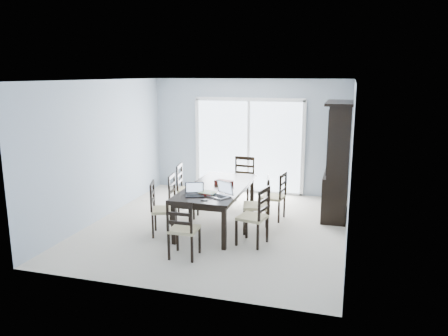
{
  "coord_description": "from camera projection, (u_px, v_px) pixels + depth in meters",
  "views": [
    {
      "loc": [
        2.21,
        -7.17,
        2.7
      ],
      "look_at": [
        0.13,
        0.0,
        1.09
      ],
      "focal_mm": 35.0,
      "sensor_mm": 36.0,
      "label": 1
    }
  ],
  "objects": [
    {
      "name": "chair_end_far",
      "position": [
        243.0,
        175.0,
        9.18
      ],
      "size": [
        0.46,
        0.47,
        1.15
      ],
      "rotation": [
        0.0,
        0.0,
        3.07
      ],
      "color": "black",
      "rests_on": "floor"
    },
    {
      "name": "balcony",
      "position": [
        257.0,
        183.0,
        11.2
      ],
      "size": [
        4.5,
        2.0,
        0.1
      ],
      "primitive_type": "cube",
      "color": "gray",
      "rests_on": "ground"
    },
    {
      "name": "game_box",
      "position": [
        224.0,
        183.0,
        7.84
      ],
      "size": [
        0.35,
        0.25,
        0.08
      ],
      "primitive_type": "cube",
      "rotation": [
        0.0,
        0.0,
        -0.3
      ],
      "color": "#4A100E",
      "rests_on": "dining_table"
    },
    {
      "name": "china_hutch",
      "position": [
        338.0,
        161.0,
        8.3
      ],
      "size": [
        0.5,
        1.38,
        2.2
      ],
      "color": "black",
      "rests_on": "floor"
    },
    {
      "name": "laptop_silver",
      "position": [
        218.0,
        193.0,
        7.06
      ],
      "size": [
        0.43,
        0.39,
        0.24
      ],
      "rotation": [
        0.0,
        0.0,
        -0.54
      ],
      "color": "#B2B2B4",
      "rests_on": "dining_table"
    },
    {
      "name": "chair_right_far",
      "position": [
        278.0,
        191.0,
        8.16
      ],
      "size": [
        0.46,
        0.45,
        1.05
      ],
      "rotation": [
        0.0,
        0.0,
        1.43
      ],
      "color": "black",
      "rests_on": "floor"
    },
    {
      "name": "chair_end_near",
      "position": [
        182.0,
        223.0,
        6.39
      ],
      "size": [
        0.41,
        0.42,
        1.06
      ],
      "rotation": [
        0.0,
        0.0,
        0.02
      ],
      "color": "black",
      "rests_on": "floor"
    },
    {
      "name": "dining_table",
      "position": [
        217.0,
        190.0,
        7.76
      ],
      "size": [
        1.0,
        2.2,
        0.75
      ],
      "color": "black",
      "rests_on": "floor"
    },
    {
      "name": "chair_left_near",
      "position": [
        159.0,
        203.0,
        7.39
      ],
      "size": [
        0.52,
        0.51,
        1.07
      ],
      "rotation": [
        0.0,
        0.0,
        -1.25
      ],
      "color": "black",
      "rests_on": "floor"
    },
    {
      "name": "chair_right_mid",
      "position": [
        261.0,
        198.0,
        7.52
      ],
      "size": [
        0.52,
        0.51,
        1.14
      ],
      "rotation": [
        0.0,
        0.0,
        1.78
      ],
      "color": "black",
      "rests_on": "floor"
    },
    {
      "name": "book_stack",
      "position": [
        207.0,
        193.0,
        7.2
      ],
      "size": [
        0.31,
        0.25,
        0.04
      ],
      "rotation": [
        0.0,
        0.0,
        -0.3
      ],
      "color": "maroon",
      "rests_on": "dining_table"
    },
    {
      "name": "hot_tub",
      "position": [
        228.0,
        160.0,
        11.35
      ],
      "size": [
        2.05,
        1.86,
        1.01
      ],
      "rotation": [
        0.0,
        0.0,
        -0.06
      ],
      "color": "brown",
      "rests_on": "balcony"
    },
    {
      "name": "wall_right",
      "position": [
        350.0,
        163.0,
        7.02
      ],
      "size": [
        0.02,
        5.0,
        2.6
      ],
      "primitive_type": "cube",
      "color": "#9AA8B8",
      "rests_on": "floor"
    },
    {
      "name": "railing",
      "position": [
        265.0,
        154.0,
        12.01
      ],
      "size": [
        4.5,
        0.06,
        1.1
      ],
      "primitive_type": "cube",
      "color": "#99999E",
      "rests_on": "balcony"
    },
    {
      "name": "chair_right_near",
      "position": [
        258.0,
        210.0,
        6.92
      ],
      "size": [
        0.51,
        0.5,
        1.11
      ],
      "rotation": [
        0.0,
        0.0,
        1.35
      ],
      "color": "black",
      "rests_on": "floor"
    },
    {
      "name": "back_wall",
      "position": [
        249.0,
        136.0,
        9.98
      ],
      "size": [
        4.5,
        0.02,
        2.6
      ],
      "primitive_type": "cube",
      "color": "#9AA8B8",
      "rests_on": "floor"
    },
    {
      "name": "wall_left",
      "position": [
        103.0,
        150.0,
        8.25
      ],
      "size": [
        0.02,
        5.0,
        2.6
      ],
      "primitive_type": "cube",
      "color": "#9AA8B8",
      "rests_on": "floor"
    },
    {
      "name": "cell_phone",
      "position": [
        204.0,
        200.0,
        6.86
      ],
      "size": [
        0.11,
        0.06,
        0.01
      ],
      "primitive_type": "cube",
      "rotation": [
        0.0,
        0.0,
        0.06
      ],
      "color": "black",
      "rests_on": "dining_table"
    },
    {
      "name": "floor",
      "position": [
        217.0,
        226.0,
        7.91
      ],
      "size": [
        5.0,
        5.0,
        0.0
      ],
      "primitive_type": "plane",
      "color": "beige",
      "rests_on": "ground"
    },
    {
      "name": "sliding_door",
      "position": [
        249.0,
        146.0,
        10.0
      ],
      "size": [
        2.52,
        0.05,
        2.18
      ],
      "color": "silver",
      "rests_on": "floor"
    },
    {
      "name": "laptop_dark",
      "position": [
        195.0,
        193.0,
        7.11
      ],
      "size": [
        0.36,
        0.31,
        0.21
      ],
      "rotation": [
        0.0,
        0.0,
        0.37
      ],
      "color": "black",
      "rests_on": "dining_table"
    },
    {
      "name": "chair_left_mid",
      "position": [
        177.0,
        193.0,
        8.02
      ],
      "size": [
        0.45,
        0.44,
        1.04
      ],
      "rotation": [
        0.0,
        0.0,
        -1.45
      ],
      "color": "black",
      "rests_on": "floor"
    },
    {
      "name": "chair_left_far",
      "position": [
        185.0,
        183.0,
        8.6
      ],
      "size": [
        0.49,
        0.48,
        1.12
      ],
      "rotation": [
        0.0,
        0.0,
        -1.41
      ],
      "color": "black",
      "rests_on": "floor"
    },
    {
      "name": "ceiling",
      "position": [
        217.0,
        80.0,
        7.36
      ],
      "size": [
        5.0,
        5.0,
        0.0
      ],
      "primitive_type": "plane",
      "rotation": [
        3.14,
        0.0,
        0.0
      ],
      "color": "white",
      "rests_on": "back_wall"
    }
  ]
}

